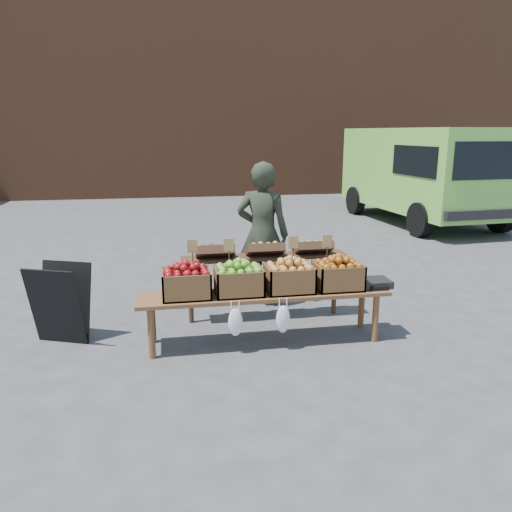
{
  "coord_description": "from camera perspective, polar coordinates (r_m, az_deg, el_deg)",
  "views": [
    {
      "loc": [
        -1.82,
        -4.75,
        2.25
      ],
      "look_at": [
        -0.83,
        0.76,
        0.85
      ],
      "focal_mm": 35.0,
      "sensor_mm": 36.0,
      "label": 1
    }
  ],
  "objects": [
    {
      "name": "display_bench",
      "position": [
        5.47,
        0.93,
        -7.01
      ],
      "size": [
        2.7,
        0.56,
        0.57
      ],
      "primitive_type": null,
      "color": "brown",
      "rests_on": "ground"
    },
    {
      "name": "chalkboard_sign",
      "position": [
        5.82,
        -21.45,
        -5.07
      ],
      "size": [
        0.66,
        0.52,
        0.88
      ],
      "primitive_type": null,
      "rotation": [
        0.0,
        0.0,
        -0.39
      ],
      "color": "black",
      "rests_on": "ground"
    },
    {
      "name": "weighing_scale",
      "position": [
        5.72,
        13.34,
        -2.99
      ],
      "size": [
        0.34,
        0.3,
        0.08
      ],
      "primitive_type": "cube",
      "color": "black",
      "rests_on": "display_bench"
    },
    {
      "name": "vendor",
      "position": [
        6.52,
        0.76,
        2.49
      ],
      "size": [
        0.81,
        0.68,
        1.89
      ],
      "primitive_type": "imported",
      "rotation": [
        0.0,
        0.0,
        2.74
      ],
      "color": "#272E21",
      "rests_on": "ground"
    },
    {
      "name": "delivery_van",
      "position": [
        13.31,
        18.56,
        8.65
      ],
      "size": [
        2.76,
        5.37,
        2.33
      ],
      "primitive_type": null,
      "rotation": [
        0.0,
        0.0,
        0.07
      ],
      "color": "#72C646",
      "rests_on": "ground"
    },
    {
      "name": "back_table",
      "position": [
        6.09,
        0.96,
        -2.46
      ],
      "size": [
        2.1,
        0.44,
        1.04
      ],
      "primitive_type": null,
      "color": "#3F271A",
      "rests_on": "ground"
    },
    {
      "name": "ground",
      "position": [
        5.56,
        10.05,
        -10.05
      ],
      "size": [
        80.0,
        80.0,
        0.0
      ],
      "primitive_type": "plane",
      "color": "#444447"
    },
    {
      "name": "crate_russet_pears",
      "position": [
        5.29,
        -1.98,
        -2.89
      ],
      "size": [
        0.5,
        0.4,
        0.28
      ],
      "primitive_type": null,
      "color": "#51922D",
      "rests_on": "display_bench"
    },
    {
      "name": "brick_building",
      "position": [
        20.02,
        -5.24,
        21.87
      ],
      "size": [
        24.0,
        4.0,
        10.0
      ],
      "primitive_type": "cube",
      "color": "brown",
      "rests_on": "ground"
    },
    {
      "name": "crate_green_apples",
      "position": [
        5.54,
        9.36,
        -2.27
      ],
      "size": [
        0.5,
        0.4,
        0.28
      ],
      "primitive_type": null,
      "color": "#975718",
      "rests_on": "display_bench"
    },
    {
      "name": "crate_red_apples",
      "position": [
        5.39,
        3.83,
        -2.59
      ],
      "size": [
        0.5,
        0.4,
        0.28
      ],
      "primitive_type": null,
      "color": "#AC943C",
      "rests_on": "display_bench"
    },
    {
      "name": "crate_golden_apples",
      "position": [
        5.24,
        -7.95,
        -3.18
      ],
      "size": [
        0.5,
        0.4,
        0.28
      ],
      "primitive_type": null,
      "color": "maroon",
      "rests_on": "display_bench"
    }
  ]
}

